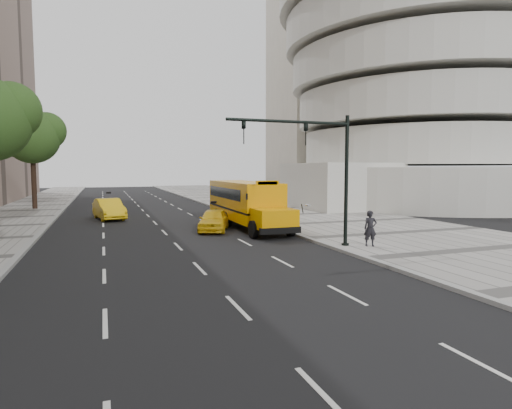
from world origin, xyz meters
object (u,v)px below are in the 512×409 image
object	(u,v)px
school_bus	(245,200)
traffic_signal	(320,164)
tree_c	(33,136)
taxi_near	(214,220)
pedestrian	(370,228)
taxi_far	(109,209)

from	to	relation	value
school_bus	traffic_signal	size ratio (longest dim) A/B	1.81
tree_c	school_bus	bearing A→B (deg)	-49.50
taxi_near	pedestrian	xyz separation A→B (m)	(5.62, -8.47, 0.32)
school_bus	traffic_signal	bearing A→B (deg)	-85.71
traffic_signal	taxi_far	bearing A→B (deg)	119.07
school_bus	taxi_near	xyz separation A→B (m)	(-2.50, -1.34, -1.07)
tree_c	taxi_far	bearing A→B (deg)	-57.69
pedestrian	taxi_far	bearing A→B (deg)	142.00
school_bus	pedestrian	bearing A→B (deg)	-72.38
tree_c	traffic_signal	xyz separation A→B (m)	(15.60, -26.68, -2.79)
taxi_near	taxi_far	distance (m)	10.64
traffic_signal	pedestrian	bearing A→B (deg)	-13.63
taxi_near	pedestrian	distance (m)	10.17
tree_c	pedestrian	size ratio (longest dim) A/B	5.43
school_bus	pedestrian	world-z (taller)	school_bus
school_bus	taxi_near	distance (m)	3.03
taxi_far	school_bus	bearing A→B (deg)	-51.59
taxi_near	traffic_signal	bearing A→B (deg)	-47.18
taxi_far	pedestrian	size ratio (longest dim) A/B	2.80
tree_c	school_bus	distance (m)	23.52
tree_c	taxi_far	world-z (taller)	tree_c
tree_c	traffic_signal	world-z (taller)	tree_c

